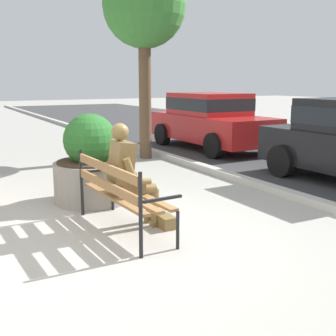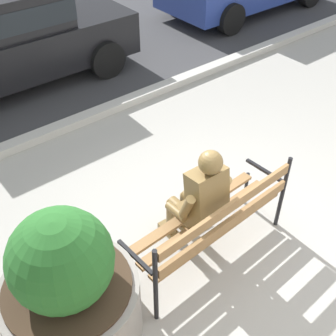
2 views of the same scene
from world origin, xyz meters
name	(u,v)px [view 1 (image 1 of 2)]	position (x,y,z in m)	size (l,w,h in m)	color
ground_plane	(136,233)	(0.00, 0.00, 0.00)	(80.00, 80.00, 0.00)	#9E9B93
curb_stone	(302,198)	(0.00, 2.90, 0.06)	(60.00, 0.20, 0.12)	#B2AFA8
park_bench	(119,190)	(-0.17, -0.15, 0.54)	(1.82, 0.61, 0.95)	olive
bronze_statue_seated	(133,178)	(-0.20, 0.06, 0.67)	(0.65, 0.76, 1.37)	brown
concrete_planter	(91,165)	(-1.66, 0.00, 0.58)	(1.16, 1.16, 1.39)	gray
street_tree_near_bench	(144,9)	(-4.75, 2.47, 3.54)	(1.96, 1.96, 4.59)	brown
parked_car_red	(210,119)	(-5.24, 4.75, 0.84)	(4.11, 1.93, 1.56)	#B21E1E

